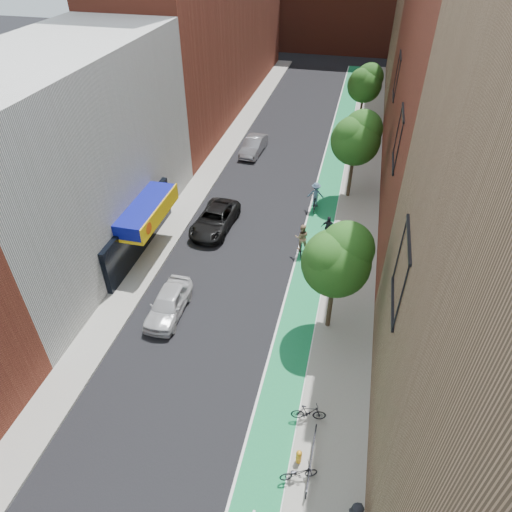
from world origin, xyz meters
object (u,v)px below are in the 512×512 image
Objects in this scene: parked_car_white at (168,303)px; fire_hydrant at (299,456)px; cyclist_lane_far at (315,198)px; cyclist_lane_mid at (328,233)px; parked_car_silver at (254,146)px; cyclist_lane_near at (302,241)px; parked_car_black at (215,219)px.

parked_car_white is 5.84× the size of fire_hydrant.
cyclist_lane_far reaches higher than parked_car_white.
parked_car_silver is at bearing -55.77° from cyclist_lane_mid.
cyclist_lane_far is (6.34, 12.62, 0.24)m from parked_car_white.
cyclist_lane_mid reaches higher than parked_car_silver.
parked_car_white is 2.13× the size of cyclist_lane_mid.
fire_hydrant is at bearing -40.56° from parked_car_white.
cyclist_lane_near is at bearing 47.51° from parked_car_white.
fire_hydrant is (2.10, -13.87, -0.46)m from cyclist_lane_near.
cyclist_lane_near is (6.49, -13.81, 0.27)m from parked_car_silver.
cyclist_lane_mid is (7.99, -12.16, 0.03)m from parked_car_silver.
parked_car_silver reaches higher than fire_hydrant.
cyclist_lane_far is (6.40, 4.08, 0.24)m from parked_car_black.
cyclist_lane_mid is 0.91× the size of cyclist_lane_far.
cyclist_lane_far reaches higher than fire_hydrant.
cyclist_lane_mid is at bearing -142.75° from cyclist_lane_near.
cyclist_lane_near is (6.26, -1.51, 0.28)m from parked_car_black.
cyclist_lane_mid is 4.17m from cyclist_lane_far.
cyclist_lane_near reaches higher than parked_car_silver.
parked_car_silver is at bearing -75.39° from cyclist_lane_near.
cyclist_lane_far is 3.01× the size of fire_hydrant.
cyclist_lane_mid is (7.76, 0.15, 0.04)m from parked_car_black.
parked_car_white is 14.13m from cyclist_lane_far.
parked_car_black is 2.61× the size of cyclist_lane_mid.
parked_car_silver is at bearing 89.71° from parked_car_white.
fire_hydrant is at bearing 92.24° from cyclist_lane_far.
parked_car_silver is 6.09× the size of fire_hydrant.
parked_car_white reaches higher than parked_car_black.
cyclist_lane_far is at bearing 95.76° from fire_hydrant.
cyclist_lane_mid reaches higher than fire_hydrant.
cyclist_lane_far is at bearing 62.25° from parked_car_white.
parked_car_black is 1.17× the size of parked_car_silver.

